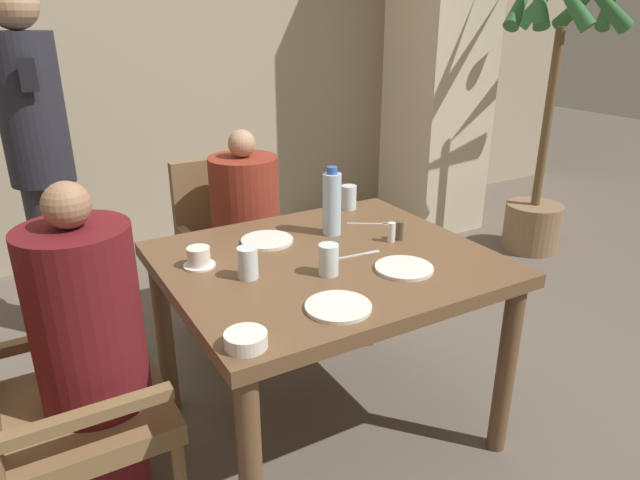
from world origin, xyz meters
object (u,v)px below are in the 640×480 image
(glass_tall_mid, at_px, (248,263))
(glass_tall_far, at_px, (349,197))
(standing_host, at_px, (41,159))
(teacup_with_saucer, at_px, (199,258))
(plate_main_left, at_px, (404,268))
(bowl_small, at_px, (246,340))
(plate_main_right, at_px, (338,307))
(glass_tall_near, at_px, (329,260))
(chair_far_side, at_px, (236,243))
(chair_left_side, at_px, (48,401))
(diner_in_left_chair, at_px, (93,359))
(diner_in_far_chair, at_px, (247,240))
(plate_dessert_center, at_px, (267,240))
(water_bottle, at_px, (332,203))
(potted_palm, at_px, (549,116))

(glass_tall_mid, relative_size, glass_tall_far, 1.00)
(standing_host, distance_m, teacup_with_saucer, 1.25)
(plate_main_left, height_order, bowl_small, bowl_small)
(plate_main_right, xyz_separation_m, glass_tall_near, (0.10, 0.22, 0.05))
(chair_far_side, distance_m, standing_host, 1.00)
(chair_left_side, height_order, diner_in_left_chair, diner_in_left_chair)
(plate_main_right, bearing_deg, diner_in_left_chair, 152.12)
(chair_far_side, distance_m, plate_main_left, 1.16)
(diner_in_far_chair, xyz_separation_m, plate_dessert_center, (-0.12, -0.51, 0.20))
(chair_far_side, height_order, glass_tall_mid, chair_far_side)
(plate_dessert_center, distance_m, teacup_with_saucer, 0.32)
(glass_tall_mid, bearing_deg, chair_left_side, 178.59)
(plate_dessert_center, xyz_separation_m, glass_tall_far, (0.49, 0.18, 0.05))
(glass_tall_near, height_order, glass_tall_mid, same)
(plate_main_left, relative_size, plate_main_right, 1.00)
(teacup_with_saucer, relative_size, glass_tall_mid, 1.04)
(plate_main_left, xyz_separation_m, glass_tall_far, (0.19, 0.65, 0.05))
(chair_left_side, distance_m, diner_in_left_chair, 0.17)
(plate_main_left, height_order, glass_tall_far, glass_tall_far)
(glass_tall_far, bearing_deg, diner_in_far_chair, 138.24)
(chair_far_side, bearing_deg, teacup_with_saucer, -119.81)
(plate_main_right, bearing_deg, diner_in_far_chair, 81.36)
(diner_in_far_chair, relative_size, standing_host, 0.63)
(diner_in_far_chair, distance_m, bowl_small, 1.27)
(bowl_small, relative_size, water_bottle, 0.42)
(glass_tall_far, bearing_deg, potted_palm, 14.16)
(chair_far_side, relative_size, bowl_small, 7.77)
(diner_in_left_chair, bearing_deg, chair_left_side, 180.00)
(water_bottle, bearing_deg, glass_tall_far, 45.26)
(standing_host, distance_m, plate_main_left, 1.85)
(plate_dessert_center, bearing_deg, water_bottle, -10.30)
(chair_far_side, relative_size, plate_dessert_center, 4.47)
(chair_left_side, xyz_separation_m, chair_far_side, (0.97, 0.89, 0.00))
(teacup_with_saucer, bearing_deg, glass_tall_near, -38.08)
(teacup_with_saucer, relative_size, bowl_small, 0.96)
(teacup_with_saucer, bearing_deg, glass_tall_far, 19.04)
(standing_host, distance_m, glass_tall_far, 1.48)
(diner_in_far_chair, height_order, water_bottle, diner_in_far_chair)
(potted_palm, height_order, bowl_small, potted_palm)
(bowl_small, xyz_separation_m, glass_tall_near, (0.42, 0.28, 0.03))
(diner_in_left_chair, bearing_deg, glass_tall_far, 19.66)
(glass_tall_mid, height_order, glass_tall_far, same)
(water_bottle, bearing_deg, glass_tall_near, -122.77)
(plate_dessert_center, bearing_deg, glass_tall_mid, -126.18)
(plate_main_left, bearing_deg, plate_main_right, -160.17)
(chair_far_side, distance_m, glass_tall_near, 1.07)
(plate_main_right, distance_m, teacup_with_saucer, 0.56)
(glass_tall_far, bearing_deg, glass_tall_mid, -146.98)
(chair_left_side, height_order, glass_tall_mid, chair_left_side)
(standing_host, bearing_deg, plate_dessert_center, -58.95)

